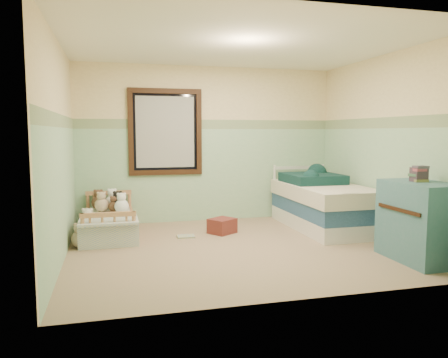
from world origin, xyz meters
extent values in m
cube|color=#876B50|center=(0.00, 0.00, -0.01)|extent=(4.20, 3.60, 0.02)
cube|color=white|center=(0.00, 0.00, 2.51)|extent=(4.20, 3.60, 0.02)
cube|color=beige|center=(0.00, 1.80, 1.25)|extent=(4.20, 0.04, 2.50)
cube|color=beige|center=(0.00, -1.80, 1.25)|extent=(4.20, 0.04, 2.50)
cube|color=beige|center=(-2.10, 0.00, 1.25)|extent=(0.04, 3.60, 2.50)
cube|color=beige|center=(2.10, 0.00, 1.25)|extent=(0.04, 3.60, 2.50)
cube|color=#8CBE95|center=(0.00, 1.79, 0.75)|extent=(4.20, 0.01, 1.50)
cube|color=#4B6C52|center=(0.00, 1.79, 1.57)|extent=(4.20, 0.01, 0.15)
cube|color=black|center=(-0.70, 1.76, 1.45)|extent=(1.16, 0.06, 1.36)
cube|color=beige|center=(-0.70, 1.77, 1.45)|extent=(0.92, 0.01, 1.12)
cube|color=#A7704E|center=(-1.59, 1.05, 0.09)|extent=(0.68, 1.37, 0.18)
cube|color=silver|center=(-1.59, 1.05, 0.24)|extent=(0.63, 1.31, 0.12)
cube|color=#82A2CA|center=(-1.59, 0.62, 0.31)|extent=(0.74, 0.68, 0.03)
sphere|color=brown|center=(-1.74, 1.55, 0.40)|extent=(0.20, 0.20, 0.20)
sphere|color=white|center=(-1.54, 1.55, 0.40)|extent=(0.21, 0.21, 0.21)
sphere|color=tan|center=(-1.69, 1.33, 0.40)|extent=(0.20, 0.20, 0.20)
sphere|color=black|center=(-1.46, 1.33, 0.40)|extent=(0.20, 0.20, 0.20)
sphere|color=silver|center=(-1.89, 1.30, 0.12)|extent=(0.25, 0.25, 0.25)
sphere|color=tan|center=(-1.95, 0.48, 0.11)|extent=(0.21, 0.21, 0.21)
cube|color=white|center=(1.55, 0.74, 0.11)|extent=(0.95, 1.89, 0.22)
cube|color=navy|center=(1.55, 0.74, 0.33)|extent=(0.95, 1.89, 0.22)
cube|color=beige|center=(1.55, 0.74, 0.55)|extent=(0.98, 1.93, 0.22)
cube|color=black|center=(1.50, 1.04, 0.73)|extent=(0.81, 0.86, 0.14)
cube|color=#346970|center=(1.81, -1.05, 0.45)|extent=(0.56, 0.89, 0.89)
cube|color=#532E32|center=(1.81, -0.99, 0.97)|extent=(0.17, 0.13, 0.16)
cube|color=#A52D20|center=(-0.02, 0.80, 0.11)|extent=(0.45, 0.44, 0.21)
cube|color=gold|center=(-0.57, 0.69, 0.01)|extent=(0.25, 0.19, 0.02)
sphere|color=brown|center=(-1.52, 1.29, 0.37)|extent=(0.16, 0.16, 0.16)
sphere|color=white|center=(-1.41, 1.13, 0.40)|extent=(0.20, 0.20, 0.20)
camera|label=1|loc=(-1.53, -5.15, 1.44)|focal=34.87mm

